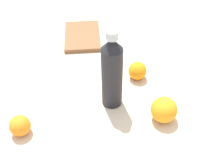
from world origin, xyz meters
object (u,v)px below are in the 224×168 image
at_px(orange_2, 164,110).
at_px(cutting_board, 82,36).
at_px(orange_0, 137,71).
at_px(water_bottle, 112,72).
at_px(orange_1, 20,126).

height_order(orange_2, cutting_board, orange_2).
bearing_deg(orange_2, orange_0, 2.68).
bearing_deg(orange_2, water_bottle, 48.59).
distance_m(water_bottle, orange_1, 0.31).
bearing_deg(orange_1, water_bottle, -81.38).
distance_m(water_bottle, orange_0, 0.18).
relative_size(water_bottle, cutting_board, 1.26).
bearing_deg(orange_0, cutting_board, 23.42).
relative_size(water_bottle, orange_1, 4.33).
relative_size(orange_1, orange_2, 0.77).
height_order(orange_1, orange_2, orange_2).
xyz_separation_m(water_bottle, orange_2, (-0.12, -0.13, -0.09)).
xyz_separation_m(orange_0, orange_2, (-0.20, -0.01, 0.01)).
relative_size(orange_0, orange_2, 0.80).
xyz_separation_m(water_bottle, orange_1, (-0.04, 0.29, -0.10)).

